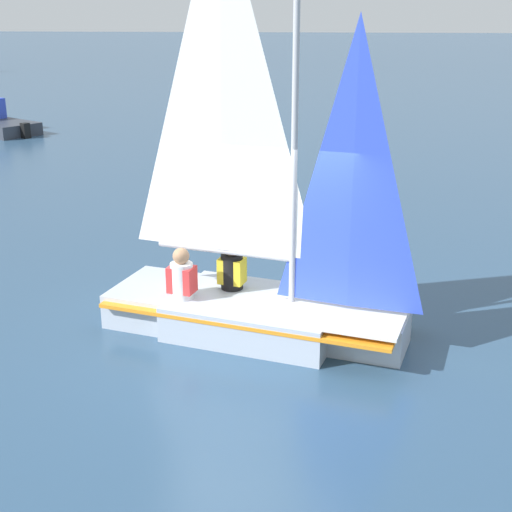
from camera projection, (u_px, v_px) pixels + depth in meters
name	position (u px, v px, depth m)	size (l,w,h in m)	color
ground_plane	(256.00, 331.00, 9.58)	(260.00, 260.00, 0.00)	#2D4C6B
sailboat_main	(255.00, 277.00, 9.33)	(4.17, 2.39, 5.63)	#B2BCCC
sailor_helm	(232.00, 278.00, 9.73)	(0.39, 0.36, 1.16)	black
sailor_crew	(182.00, 287.00, 9.42)	(0.39, 0.36, 1.16)	black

